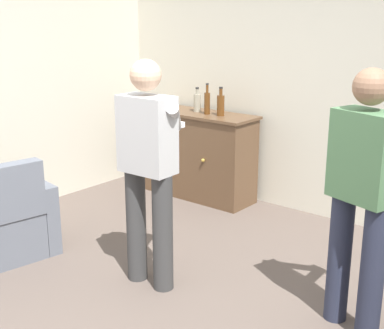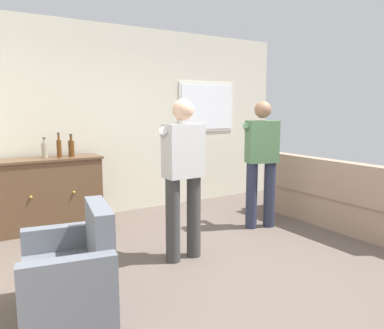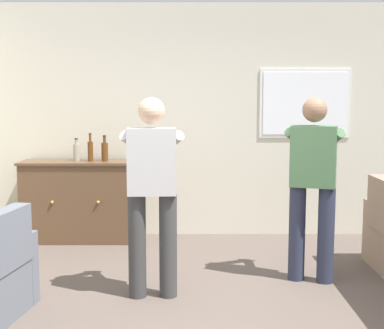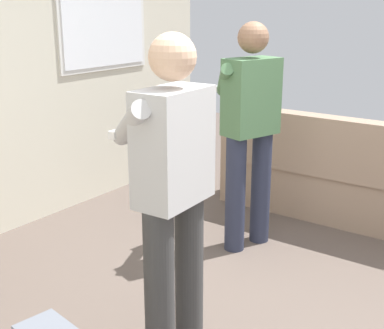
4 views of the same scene
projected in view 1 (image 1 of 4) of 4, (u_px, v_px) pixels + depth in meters
The scene contains 7 objects.
wall_back_with_window at pixel (343, 77), 5.02m from camera, with size 5.20×0.15×2.80m.
sideboard_cabinet at pixel (198, 155), 5.90m from camera, with size 1.35×0.49×0.95m.
bottle_wine_green at pixel (221, 104), 5.54m from camera, with size 0.08×0.08×0.30m.
bottle_liquor_amber at pixel (197, 102), 5.77m from camera, with size 0.08×0.08×0.26m.
bottle_spirits_clear at pixel (207, 102), 5.62m from camera, with size 0.06×0.06×0.33m.
person_standing_left at pixel (149, 164), 3.82m from camera, with size 0.56×0.48×1.68m.
person_standing_right at pixel (363, 191), 3.25m from camera, with size 0.53×0.52×1.68m.
Camera 1 is at (2.13, -2.15, 1.97)m, focal length 50.00 mm.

